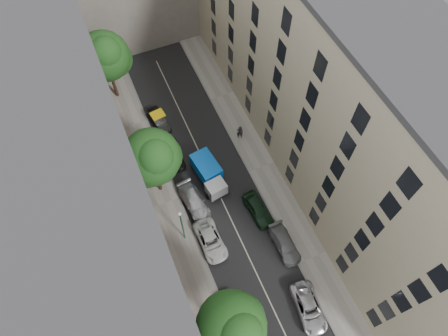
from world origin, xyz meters
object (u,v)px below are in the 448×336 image
tree_near (233,328)px  tree_mid (153,159)px  car_left_3 (194,201)px  car_right_1 (285,244)px  car_left_2 (211,241)px  tarp_truck (209,174)px  tree_far (106,58)px  car_left_1 (235,320)px  car_left_4 (174,154)px  car_right_0 (309,308)px  car_right_2 (258,209)px  car_left_5 (159,120)px  lamp_post (182,223)px  pedestrian (240,132)px

tree_near → tree_mid: bearing=92.9°
car_left_3 → car_right_1: car_left_3 is taller
car_left_2 → tree_mid: 9.58m
car_right_1 → tree_near: 11.65m
tarp_truck → tree_far: bearing=102.8°
car_left_1 → car_left_2: car_left_1 is taller
car_left_1 → car_left_4: (0.80, 18.30, 0.06)m
tarp_truck → car_right_0: tarp_truck is taller
tree_near → tree_mid: size_ratio=1.06×
car_left_1 → tree_near: (-0.90, -1.30, 6.00)m
car_right_0 → car_right_2: (0.00, 10.40, 0.06)m
car_left_5 → lamp_post: (-2.15, -14.39, 3.12)m
car_left_4 → car_left_2: bearing=-86.4°
car_right_2 → lamp_post: size_ratio=0.73×
car_right_0 → tree_mid: 19.32m
car_left_1 → lamp_post: lamp_post is taller
car_left_1 → car_left_4: bearing=95.2°
tree_far → lamp_post: bearing=-86.9°
car_right_0 → tree_near: 9.47m
car_right_1 → tree_mid: (-8.93, 10.57, 5.49)m
pedestrian → car_left_5: bearing=-14.1°
tarp_truck → car_right_1: 10.47m
car_right_1 → tree_mid: tree_mid is taller
car_left_2 → car_left_5: car_left_2 is taller
car_left_5 → car_right_1: bearing=-79.8°
tarp_truck → car_left_2: size_ratio=1.15×
car_right_1 → pedestrian: bearing=84.4°
car_left_1 → pedestrian: (8.52, 17.94, 0.44)m
car_left_2 → car_right_2: (5.62, 1.20, 0.07)m
lamp_post → tree_far: bearing=93.1°
tarp_truck → car_right_1: tarp_truck is taller
tarp_truck → car_left_4: 4.86m
tarp_truck → car_left_1: (-3.30, -14.18, -0.63)m
lamp_post → pedestrian: size_ratio=2.97×
tarp_truck → car_left_4: tarp_truck is taller
tree_near → pedestrian: 22.13m
tree_near → tree_mid: 16.39m
tree_mid → lamp_post: (0.38, -5.99, -2.37)m
car_left_4 → tree_mid: bearing=-124.1°
lamp_post → tree_near: bearing=-87.5°
car_left_2 → lamp_post: 4.04m
car_left_5 → car_left_1: bearing=-100.4°
pedestrian → tree_far: bearing=-24.6°
car_left_5 → car_right_2: (5.60, -14.65, 0.08)m
car_left_3 → car_right_2: 6.51m
tree_far → pedestrian: bearing=-46.0°
tarp_truck → car_left_4: size_ratio=1.25×
car_left_3 → car_right_2: car_right_2 is taller
car_right_2 → tree_mid: tree_mid is taller
car_right_1 → lamp_post: bearing=151.9°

